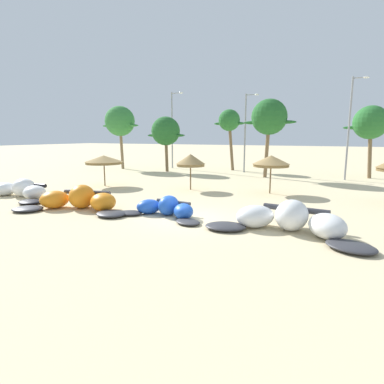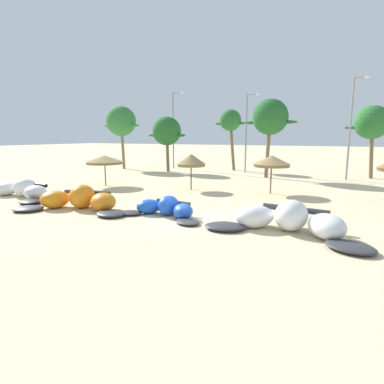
{
  "view_description": "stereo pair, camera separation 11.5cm",
  "coord_description": "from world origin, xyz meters",
  "px_view_note": "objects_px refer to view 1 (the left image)",
  "views": [
    {
      "loc": [
        7.33,
        -14.4,
        4.21
      ],
      "look_at": [
        -0.67,
        2.0,
        1.0
      ],
      "focal_mm": 29.91,
      "sensor_mm": 36.0,
      "label": 1
    },
    {
      "loc": [
        7.43,
        -14.35,
        4.21
      ],
      "look_at": [
        -0.67,
        2.0,
        1.0
      ],
      "focal_mm": 29.91,
      "sensor_mm": 36.0,
      "label": 2
    }
  ],
  "objects_px": {
    "beach_umbrella_middle": "(191,160)",
    "lamppost_east_center": "(350,124)",
    "kite_far_left": "(19,190)",
    "kite_left": "(78,200)",
    "lamppost_west_center": "(246,129)",
    "beach_umbrella_near_palms": "(271,161)",
    "palm_center_right": "(371,123)",
    "palm_left": "(166,131)",
    "palm_center_left": "(269,118)",
    "beach_umbrella_near_van": "(104,160)",
    "palm_leftmost": "(120,122)",
    "kite_left_of_center": "(166,209)",
    "lamppost_west": "(173,127)",
    "kite_center": "(289,220)",
    "palm_left_of_gap": "(229,121)"
  },
  "relations": [
    {
      "from": "beach_umbrella_middle",
      "to": "kite_left_of_center",
      "type": "bearing_deg",
      "value": -72.57
    },
    {
      "from": "kite_far_left",
      "to": "beach_umbrella_middle",
      "type": "relative_size",
      "value": 2.52
    },
    {
      "from": "palm_left_of_gap",
      "to": "palm_leftmost",
      "type": "bearing_deg",
      "value": -160.55
    },
    {
      "from": "kite_far_left",
      "to": "beach_umbrella_near_van",
      "type": "bearing_deg",
      "value": 74.83
    },
    {
      "from": "beach_umbrella_middle",
      "to": "palm_left_of_gap",
      "type": "height_order",
      "value": "palm_left_of_gap"
    },
    {
      "from": "kite_left",
      "to": "kite_center",
      "type": "distance_m",
      "value": 11.75
    },
    {
      "from": "kite_left_of_center",
      "to": "palm_center_right",
      "type": "xyz_separation_m",
      "value": [
        10.23,
        22.35,
        5.05
      ]
    },
    {
      "from": "lamppost_west_center",
      "to": "palm_leftmost",
      "type": "bearing_deg",
      "value": -169.42
    },
    {
      "from": "lamppost_east_center",
      "to": "palm_center_right",
      "type": "bearing_deg",
      "value": 53.28
    },
    {
      "from": "kite_left_of_center",
      "to": "palm_leftmost",
      "type": "relative_size",
      "value": 0.66
    },
    {
      "from": "kite_left",
      "to": "lamppost_east_center",
      "type": "xyz_separation_m",
      "value": [
        13.8,
        20.81,
        4.78
      ]
    },
    {
      "from": "lamppost_east_center",
      "to": "kite_far_left",
      "type": "bearing_deg",
      "value": -135.6
    },
    {
      "from": "beach_umbrella_near_palms",
      "to": "lamppost_east_center",
      "type": "distance_m",
      "value": 12.14
    },
    {
      "from": "palm_center_right",
      "to": "kite_far_left",
      "type": "bearing_deg",
      "value": -134.75
    },
    {
      "from": "beach_umbrella_near_van",
      "to": "palm_center_left",
      "type": "distance_m",
      "value": 16.62
    },
    {
      "from": "palm_leftmost",
      "to": "lamppost_west",
      "type": "distance_m",
      "value": 6.77
    },
    {
      "from": "kite_left",
      "to": "lamppost_west_center",
      "type": "xyz_separation_m",
      "value": [
        3.07,
        22.89,
        4.44
      ]
    },
    {
      "from": "beach_umbrella_near_van",
      "to": "beach_umbrella_near_palms",
      "type": "distance_m",
      "value": 13.72
    },
    {
      "from": "palm_left",
      "to": "palm_center_right",
      "type": "relative_size",
      "value": 0.9
    },
    {
      "from": "kite_left",
      "to": "beach_umbrella_near_palms",
      "type": "distance_m",
      "value": 13.56
    },
    {
      "from": "palm_leftmost",
      "to": "lamppost_east_center",
      "type": "bearing_deg",
      "value": 1.87
    },
    {
      "from": "palm_left",
      "to": "palm_left_of_gap",
      "type": "relative_size",
      "value": 0.87
    },
    {
      "from": "beach_umbrella_middle",
      "to": "lamppost_east_center",
      "type": "bearing_deg",
      "value": 46.79
    },
    {
      "from": "kite_left",
      "to": "beach_umbrella_near_van",
      "type": "relative_size",
      "value": 2.2
    },
    {
      "from": "palm_left",
      "to": "lamppost_west",
      "type": "relative_size",
      "value": 0.66
    },
    {
      "from": "beach_umbrella_near_van",
      "to": "palm_center_left",
      "type": "xyz_separation_m",
      "value": [
        11.14,
        11.73,
        3.79
      ]
    },
    {
      "from": "kite_left_of_center",
      "to": "lamppost_west",
      "type": "distance_m",
      "value": 26.32
    },
    {
      "from": "beach_umbrella_near_van",
      "to": "palm_left",
      "type": "xyz_separation_m",
      "value": [
        -1.02,
        12.01,
        2.5
      ]
    },
    {
      "from": "kite_center",
      "to": "beach_umbrella_near_van",
      "type": "distance_m",
      "value": 17.86
    },
    {
      "from": "beach_umbrella_near_van",
      "to": "lamppost_west",
      "type": "xyz_separation_m",
      "value": [
        -2.28,
        15.98,
        3.17
      ]
    },
    {
      "from": "beach_umbrella_near_van",
      "to": "palm_leftmost",
      "type": "distance_m",
      "value": 15.17
    },
    {
      "from": "palm_leftmost",
      "to": "palm_left",
      "type": "distance_m",
      "value": 7.07
    },
    {
      "from": "lamppost_west_center",
      "to": "lamppost_east_center",
      "type": "distance_m",
      "value": 10.93
    },
    {
      "from": "kite_center",
      "to": "palm_center_right",
      "type": "distance_m",
      "value": 23.3
    },
    {
      "from": "palm_center_right",
      "to": "lamppost_west",
      "type": "relative_size",
      "value": 0.74
    },
    {
      "from": "palm_center_right",
      "to": "lamppost_west",
      "type": "height_order",
      "value": "lamppost_west"
    },
    {
      "from": "kite_far_left",
      "to": "palm_center_right",
      "type": "height_order",
      "value": "palm_center_right"
    },
    {
      "from": "lamppost_east_center",
      "to": "lamppost_west_center",
      "type": "bearing_deg",
      "value": 169.05
    },
    {
      "from": "kite_far_left",
      "to": "lamppost_west_center",
      "type": "bearing_deg",
      "value": 66.46
    },
    {
      "from": "beach_umbrella_near_palms",
      "to": "palm_left_of_gap",
      "type": "distance_m",
      "value": 17.07
    },
    {
      "from": "kite_far_left",
      "to": "kite_left_of_center",
      "type": "height_order",
      "value": "kite_far_left"
    },
    {
      "from": "beach_umbrella_near_palms",
      "to": "palm_center_right",
      "type": "relative_size",
      "value": 0.39
    },
    {
      "from": "kite_far_left",
      "to": "lamppost_west",
      "type": "bearing_deg",
      "value": 91.2
    },
    {
      "from": "beach_umbrella_middle",
      "to": "palm_center_left",
      "type": "bearing_deg",
      "value": 70.19
    },
    {
      "from": "kite_far_left",
      "to": "beach_umbrella_near_van",
      "type": "height_order",
      "value": "beach_umbrella_near_van"
    },
    {
      "from": "kite_far_left",
      "to": "lamppost_east_center",
      "type": "bearing_deg",
      "value": 44.4
    },
    {
      "from": "lamppost_east_center",
      "to": "palm_left_of_gap",
      "type": "bearing_deg",
      "value": 164.34
    },
    {
      "from": "palm_left_of_gap",
      "to": "lamppost_west",
      "type": "distance_m",
      "value": 7.46
    },
    {
      "from": "beach_umbrella_near_palms",
      "to": "beach_umbrella_near_van",
      "type": "bearing_deg",
      "value": -169.36
    },
    {
      "from": "palm_left",
      "to": "palm_center_left",
      "type": "xyz_separation_m",
      "value": [
        12.16,
        -0.27,
        1.29
      ]
    }
  ]
}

